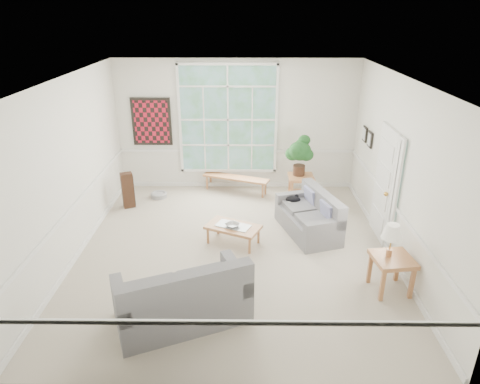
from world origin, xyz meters
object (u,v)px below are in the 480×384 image
Objects in this scene: end_table at (301,187)px; side_table at (391,274)px; loveseat_right at (308,213)px; coffee_table at (233,234)px; loveseat_front at (181,290)px.

side_table is at bearing -74.35° from end_table.
loveseat_right is 2.70× the size of end_table.
coffee_table is 1.73× the size of end_table.
loveseat_front is (-2.08, -2.52, 0.07)m from loveseat_right.
loveseat_front is 3.03× the size of side_table.
loveseat_right is at bearing 118.75° from side_table.
loveseat_right is 1.56× the size of coffee_table.
coffee_table is 2.80m from side_table.
loveseat_right is 1.50m from coffee_table.
loveseat_front is 2.21m from coffee_table.
loveseat_right is 3.26m from loveseat_front.
coffee_table is at bearing 179.29° from loveseat_right.
side_table is at bearing -78.78° from loveseat_right.
coffee_table is 2.49m from end_table.
loveseat_front reaches higher than loveseat_right.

